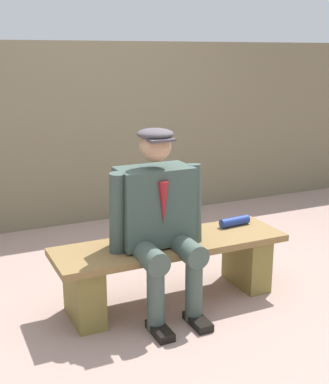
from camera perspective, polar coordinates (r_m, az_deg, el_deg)
name	(u,v)px	position (r m, az deg, el deg)	size (l,w,h in m)	color
ground_plane	(171,300)	(3.65, 0.71, -11.93)	(30.00, 30.00, 0.00)	gray
bench	(171,263)	(3.53, 0.73, -7.88)	(1.60, 0.47, 0.44)	olive
seated_man	(158,215)	(3.29, -0.69, -2.54)	(0.65, 0.63, 1.21)	#384942
rolled_magazine	(235,221)	(3.80, 7.79, -3.26)	(0.07, 0.07, 0.24)	navy
stadium_wall	(83,133)	(5.21, -9.05, 6.44)	(12.00, 0.24, 1.77)	#6E644C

